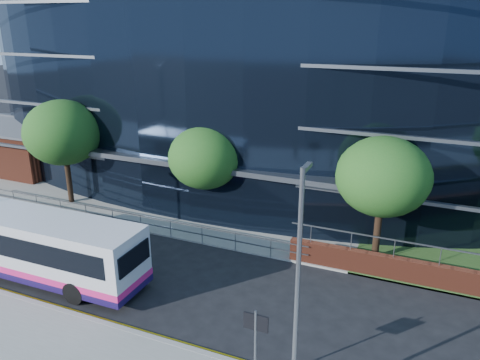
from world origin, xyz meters
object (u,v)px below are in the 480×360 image
at_px(streetlight_east, 298,290).
at_px(tree_far_b, 205,158).
at_px(brick_pavilion, 22,146).
at_px(tree_far_c, 383,177).
at_px(street_sign, 256,332).
at_px(tree_far_a, 63,133).
at_px(city_bus, 34,245).

bearing_deg(streetlight_east, tree_far_b, 127.63).
height_order(tree_far_b, streetlight_east, streetlight_east).
xyz_separation_m(brick_pavilion, tree_far_c, (29.00, -4.50, 2.60)).
relative_size(brick_pavilion, tree_far_b, 1.42).
height_order(brick_pavilion, tree_far_b, tree_far_b).
bearing_deg(street_sign, tree_far_a, 148.83).
relative_size(streetlight_east, city_bus, 0.69).
bearing_deg(tree_far_c, city_bus, -151.35).
height_order(street_sign, tree_far_a, tree_far_a).
distance_m(brick_pavilion, tree_far_b, 19.55).
distance_m(tree_far_a, tree_far_b, 10.03).
xyz_separation_m(tree_far_a, tree_far_b, (10.00, 0.50, -0.65)).
height_order(tree_far_a, streetlight_east, streetlight_east).
distance_m(tree_far_c, streetlight_east, 11.22).
bearing_deg(brick_pavilion, street_sign, -29.65).
height_order(tree_far_a, tree_far_c, tree_far_a).
bearing_deg(tree_far_a, brick_pavilion, 153.45).
height_order(streetlight_east, city_bus, streetlight_east).
bearing_deg(tree_far_c, tree_far_a, 180.00).
distance_m(tree_far_b, city_bus, 10.12).
height_order(brick_pavilion, tree_far_c, tree_far_c).
bearing_deg(city_bus, tree_far_c, 28.02).
relative_size(tree_far_a, city_bus, 0.60).
height_order(brick_pavilion, tree_far_a, tree_far_a).
height_order(tree_far_a, tree_far_b, tree_far_a).
bearing_deg(brick_pavilion, tree_far_b, -11.88).
distance_m(tree_far_b, tree_far_c, 10.02).
xyz_separation_m(brick_pavilion, street_sign, (26.50, -15.09, 0.21)).
distance_m(street_sign, tree_far_b, 13.54).
relative_size(tree_far_b, streetlight_east, 0.76).
relative_size(tree_far_c, streetlight_east, 0.81).
xyz_separation_m(streetlight_east, city_bus, (-13.76, 3.11, -2.78)).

